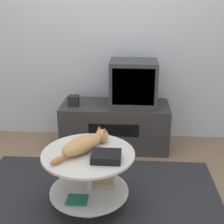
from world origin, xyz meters
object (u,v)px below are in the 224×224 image
object	(u,v)px
cat	(85,143)
dvd_box	(106,157)
tv	(133,84)
speaker	(74,101)

from	to	relation	value
cat	dvd_box	bearing A→B (deg)	-90.71
tv	speaker	size ratio (longest dim) A/B	4.63
tv	speaker	world-z (taller)	tv
speaker	cat	size ratio (longest dim) A/B	0.22
speaker	dvd_box	xyz separation A→B (m)	(0.44, -1.15, -0.03)
tv	speaker	xyz separation A→B (m)	(-0.63, -0.04, -0.19)
tv	dvd_box	bearing A→B (deg)	-98.63
tv	speaker	distance (m)	0.65
speaker	cat	distance (m)	1.05
speaker	tv	bearing A→B (deg)	3.95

